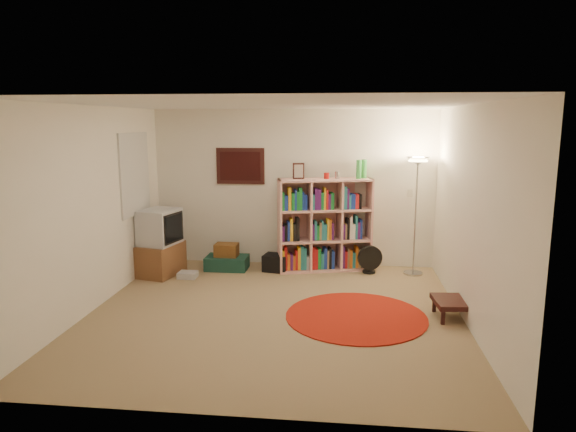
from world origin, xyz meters
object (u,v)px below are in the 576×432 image
object	(u,v)px
bookshelf	(323,226)
tv_stand	(161,244)
suitcase	(227,263)
floor_fan	(370,259)
floor_lamp	(417,177)
side_table	(456,303)

from	to	relation	value
bookshelf	tv_stand	size ratio (longest dim) A/B	1.71
tv_stand	suitcase	distance (m)	1.08
floor_fan	tv_stand	distance (m)	3.20
floor_lamp	floor_fan	distance (m)	1.44
tv_stand	bookshelf	bearing A→B (deg)	26.03
bookshelf	side_table	size ratio (longest dim) A/B	3.19
floor_lamp	suitcase	size ratio (longest dim) A/B	2.75
tv_stand	side_table	xyz separation A→B (m)	(4.10, -1.33, -0.29)
bookshelf	tv_stand	world-z (taller)	bookshelf
suitcase	bookshelf	bearing A→B (deg)	6.04
floor_fan	tv_stand	xyz separation A→B (m)	(-3.16, -0.42, 0.27)
tv_stand	suitcase	world-z (taller)	tv_stand
tv_stand	suitcase	xyz separation A→B (m)	(0.93, 0.40, -0.38)
suitcase	side_table	xyz separation A→B (m)	(3.17, -1.73, 0.09)
bookshelf	tv_stand	distance (m)	2.51
bookshelf	floor_fan	distance (m)	0.88
floor_fan	suitcase	size ratio (longest dim) A/B	0.66
suitcase	side_table	world-z (taller)	side_table
floor_lamp	floor_fan	bearing A→B (deg)	-178.08
bookshelf	suitcase	distance (m)	1.63
bookshelf	side_table	bearing A→B (deg)	-62.17
suitcase	side_table	bearing A→B (deg)	-28.26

